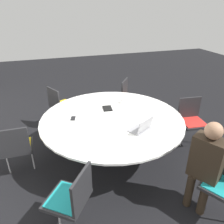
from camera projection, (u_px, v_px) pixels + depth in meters
ground_plane at (112, 154)px, 3.85m from camera, size 16.00×16.00×0.00m
conference_table at (112, 122)px, 3.56m from camera, size 2.29×2.29×0.73m
chair_1 at (192, 118)px, 3.94m from camera, size 0.47×0.48×0.88m
chair_2 at (130, 96)px, 4.89m from camera, size 0.60×0.60×0.88m
chair_3 at (60, 103)px, 4.52m from camera, size 0.58×0.57×0.88m
chair_4 at (16, 146)px, 3.17m from camera, size 0.43×0.45×0.88m
chair_5 at (72, 196)px, 2.34m from camera, size 0.60×0.60×0.88m
person_0 at (206, 161)px, 2.57m from camera, size 0.42×0.37×1.23m
laptop at (142, 127)px, 3.13m from camera, size 0.36×0.40×0.21m
spiral_notebook at (107, 108)px, 3.81m from camera, size 0.23×0.18×0.02m
coffee_cup at (123, 101)px, 4.01m from camera, size 0.08×0.08×0.09m
cell_phone at (73, 118)px, 3.49m from camera, size 0.15×0.10×0.01m
handbag at (111, 106)px, 5.31m from camera, size 0.36×0.16×0.28m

